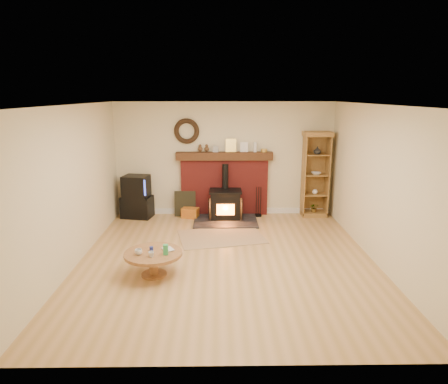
{
  "coord_description": "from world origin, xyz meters",
  "views": [
    {
      "loc": [
        -0.13,
        -6.36,
        2.76
      ],
      "look_at": [
        -0.03,
        1.0,
        0.95
      ],
      "focal_mm": 32.0,
      "sensor_mm": 36.0,
      "label": 1
    }
  ],
  "objects_px": {
    "wood_stove": "(225,206)",
    "tv_unit": "(137,197)",
    "coffee_table": "(153,257)",
    "curio_cabinet": "(315,174)"
  },
  "relations": [
    {
      "from": "wood_stove",
      "to": "coffee_table",
      "type": "height_order",
      "value": "wood_stove"
    },
    {
      "from": "wood_stove",
      "to": "curio_cabinet",
      "type": "xyz_separation_m",
      "value": [
        2.06,
        0.29,
        0.65
      ]
    },
    {
      "from": "tv_unit",
      "to": "curio_cabinet",
      "type": "distance_m",
      "value": 4.11
    },
    {
      "from": "curio_cabinet",
      "to": "coffee_table",
      "type": "distance_m",
      "value": 4.55
    },
    {
      "from": "tv_unit",
      "to": "coffee_table",
      "type": "relative_size",
      "value": 1.08
    },
    {
      "from": "curio_cabinet",
      "to": "coffee_table",
      "type": "xyz_separation_m",
      "value": [
        -3.23,
        -3.14,
        -0.66
      ]
    },
    {
      "from": "curio_cabinet",
      "to": "coffee_table",
      "type": "height_order",
      "value": "curio_cabinet"
    },
    {
      "from": "wood_stove",
      "to": "curio_cabinet",
      "type": "height_order",
      "value": "curio_cabinet"
    },
    {
      "from": "wood_stove",
      "to": "tv_unit",
      "type": "bearing_deg",
      "value": 174.37
    },
    {
      "from": "wood_stove",
      "to": "tv_unit",
      "type": "relative_size",
      "value": 1.44
    }
  ]
}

